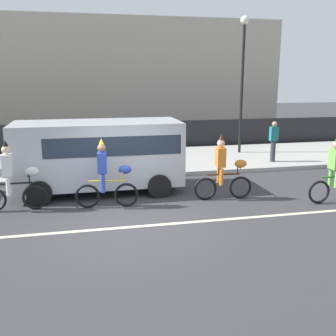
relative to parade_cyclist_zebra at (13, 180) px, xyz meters
The scene contains 11 objects.
ground_plane 3.36m from the parade_cyclist_zebra, 24.80° to the right, with size 80.00×80.00×0.00m, color #38383A.
road_centre_line 3.59m from the parade_cyclist_zebra, 32.27° to the right, with size 36.00×0.14×0.01m, color beige.
sidewalk_curb 5.97m from the parade_cyclist_zebra, 60.13° to the left, with size 60.00×5.00×0.15m, color #ADAAA3.
fence_line 8.56m from the parade_cyclist_zebra, 69.84° to the left, with size 40.00×0.08×1.40m, color black.
building_backdrop 16.84m from the parade_cyclist_zebra, 89.65° to the left, with size 28.00×8.00×6.89m, color #B2A899.
parade_cyclist_zebra is the anchor object (origin of this frame).
parade_cyclist_cobalt 2.45m from the parade_cyclist_zebra, ahead, with size 1.72×0.50×1.92m.
parade_cyclist_orange 5.79m from the parade_cyclist_zebra, ahead, with size 1.72×0.50×1.92m.
parked_van_silver 2.75m from the parade_cyclist_zebra, 29.45° to the left, with size 5.00×2.22×2.18m.
street_lamp_post 10.98m from the parade_cyclist_zebra, 33.44° to the left, with size 0.36×0.36×5.86m.
pedestrian_onlooker 9.99m from the parade_cyclist_zebra, 21.29° to the left, with size 0.32×0.20×1.62m.
Camera 1 is at (-1.10, -9.29, 3.51)m, focal length 42.00 mm.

